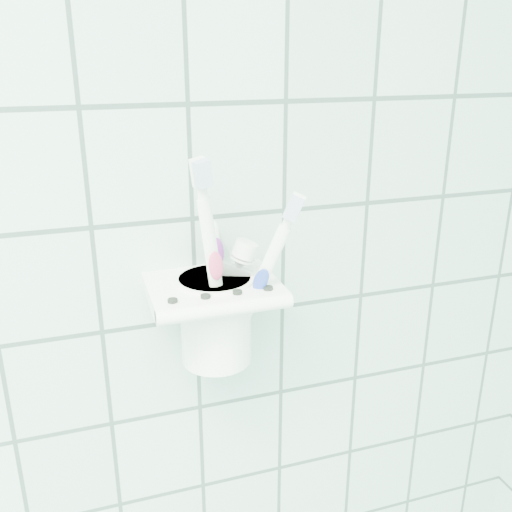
{
  "coord_description": "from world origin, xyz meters",
  "views": [
    {
      "loc": [
        0.51,
        0.63,
        1.54
      ],
      "look_at": [
        0.66,
        1.1,
        1.36
      ],
      "focal_mm": 40.0,
      "sensor_mm": 36.0,
      "label": 1
    }
  ],
  "objects_px": {
    "holder_bracket": "(213,290)",
    "toothbrush_orange": "(228,264)",
    "toothpaste_tube": "(206,286)",
    "toothbrush_blue": "(217,261)",
    "cup": "(216,316)",
    "toothbrush_pink": "(225,259)"
  },
  "relations": [
    {
      "from": "toothbrush_orange",
      "to": "holder_bracket",
      "type": "bearing_deg",
      "value": -144.61
    },
    {
      "from": "cup",
      "to": "toothbrush_pink",
      "type": "bearing_deg",
      "value": -59.72
    },
    {
      "from": "toothbrush_blue",
      "to": "toothbrush_orange",
      "type": "xyz_separation_m",
      "value": [
        0.01,
        0.01,
        -0.01
      ]
    },
    {
      "from": "toothbrush_orange",
      "to": "cup",
      "type": "bearing_deg",
      "value": -160.95
    },
    {
      "from": "toothbrush_orange",
      "to": "toothpaste_tube",
      "type": "bearing_deg",
      "value": -175.73
    },
    {
      "from": "toothbrush_pink",
      "to": "toothbrush_blue",
      "type": "xyz_separation_m",
      "value": [
        -0.01,
        0.0,
        -0.0
      ]
    },
    {
      "from": "holder_bracket",
      "to": "toothbrush_blue",
      "type": "bearing_deg",
      "value": -57.4
    },
    {
      "from": "toothpaste_tube",
      "to": "toothbrush_pink",
      "type": "bearing_deg",
      "value": -30.19
    },
    {
      "from": "toothbrush_pink",
      "to": "toothbrush_blue",
      "type": "bearing_deg",
      "value": 143.45
    },
    {
      "from": "toothbrush_pink",
      "to": "toothbrush_orange",
      "type": "bearing_deg",
      "value": 43.94
    },
    {
      "from": "holder_bracket",
      "to": "toothpaste_tube",
      "type": "height_order",
      "value": "toothpaste_tube"
    },
    {
      "from": "toothbrush_blue",
      "to": "cup",
      "type": "bearing_deg",
      "value": 75.35
    },
    {
      "from": "toothbrush_blue",
      "to": "toothpaste_tube",
      "type": "distance_m",
      "value": 0.04
    },
    {
      "from": "holder_bracket",
      "to": "toothbrush_orange",
      "type": "relative_size",
      "value": 0.67
    },
    {
      "from": "cup",
      "to": "toothbrush_orange",
      "type": "relative_size",
      "value": 0.49
    },
    {
      "from": "holder_bracket",
      "to": "cup",
      "type": "bearing_deg",
      "value": 51.76
    },
    {
      "from": "holder_bracket",
      "to": "toothbrush_orange",
      "type": "distance_m",
      "value": 0.03
    },
    {
      "from": "holder_bracket",
      "to": "toothpaste_tube",
      "type": "bearing_deg",
      "value": 110.24
    },
    {
      "from": "cup",
      "to": "toothbrush_blue",
      "type": "bearing_deg",
      "value": -86.99
    },
    {
      "from": "toothpaste_tube",
      "to": "toothbrush_blue",
      "type": "bearing_deg",
      "value": -41.89
    },
    {
      "from": "holder_bracket",
      "to": "toothbrush_pink",
      "type": "height_order",
      "value": "toothbrush_pink"
    },
    {
      "from": "holder_bracket",
      "to": "cup",
      "type": "height_order",
      "value": "same"
    }
  ]
}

